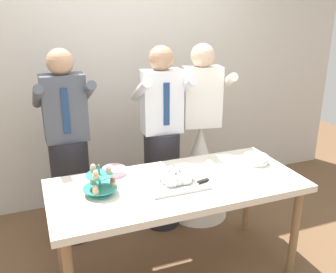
{
  "coord_description": "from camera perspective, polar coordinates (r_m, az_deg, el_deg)",
  "views": [
    {
      "loc": [
        -0.92,
        -2.19,
        1.96
      ],
      "look_at": [
        -0.01,
        0.15,
        1.07
      ],
      "focal_mm": 39.69,
      "sensor_mm": 36.0,
      "label": 1
    }
  ],
  "objects": [
    {
      "name": "rear_wall",
      "position": [
        3.79,
        -7.11,
        11.55
      ],
      "size": [
        5.2,
        0.1,
        2.9
      ],
      "primitive_type": "cube",
      "color": "beige",
      "rests_on": "ground_plane"
    },
    {
      "name": "dessert_table",
      "position": [
        2.69,
        1.44,
        -8.5
      ],
      "size": [
        1.8,
        0.8,
        0.78
      ],
      "color": "silver",
      "rests_on": "ground_plane"
    },
    {
      "name": "person_groom",
      "position": [
        3.31,
        -0.95,
        -2.07
      ],
      "size": [
        0.48,
        0.51,
        1.66
      ],
      "color": "#232328",
      "rests_on": "ground_plane"
    },
    {
      "name": "person_bride",
      "position": [
        3.55,
        4.89,
        -3.48
      ],
      "size": [
        0.57,
        0.56,
        1.66
      ],
      "color": "white",
      "rests_on": "ground_plane"
    },
    {
      "name": "ground_plane",
      "position": [
        3.08,
        1.32,
        -20.09
      ],
      "size": [
        8.0,
        8.0,
        0.0
      ],
      "primitive_type": "plane",
      "color": "brown"
    },
    {
      "name": "plate_stack",
      "position": [
        3.04,
        13.32,
        -3.4
      ],
      "size": [
        0.2,
        0.2,
        0.07
      ],
      "color": "white",
      "rests_on": "dessert_table"
    },
    {
      "name": "round_cake",
      "position": [
        2.78,
        -8.29,
        -5.43
      ],
      "size": [
        0.24,
        0.24,
        0.06
      ],
      "color": "white",
      "rests_on": "dessert_table"
    },
    {
      "name": "cupcake_stand",
      "position": [
        2.51,
        -10.42,
        -7.04
      ],
      "size": [
        0.23,
        0.23,
        0.21
      ],
      "color": "teal",
      "rests_on": "dessert_table"
    },
    {
      "name": "main_cake_tray",
      "position": [
        2.61,
        1.16,
        -6.5
      ],
      "size": [
        0.43,
        0.31,
        0.13
      ],
      "color": "silver",
      "rests_on": "dessert_table"
    },
    {
      "name": "person_guest",
      "position": [
        3.23,
        -14.92,
        -3.36
      ],
      "size": [
        0.46,
        0.49,
        1.66
      ],
      "color": "#232328",
      "rests_on": "ground_plane"
    }
  ]
}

